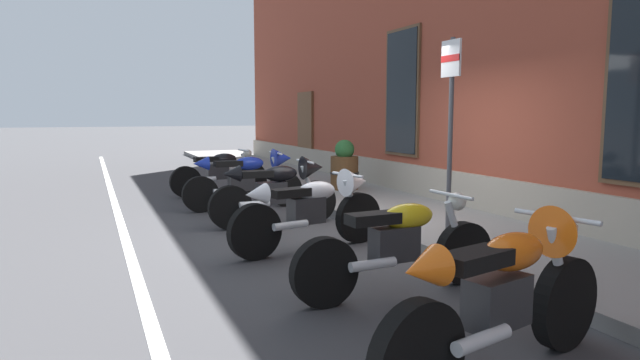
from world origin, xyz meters
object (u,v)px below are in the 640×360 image
object	(u,v)px
parking_sign	(451,110)
barrel_planter	(344,168)
motorcycle_white_sport	(315,207)
motorcycle_orange_sport	(510,289)
motorcycle_yellow_naked	(401,245)
motorcycle_black_sport	(279,188)
motorcycle_blue_sport	(249,177)
motorcycle_black_naked	(221,172)

from	to	relation	value
parking_sign	barrel_planter	xyz separation A→B (m)	(-4.48, 0.69, -1.14)
motorcycle_white_sport	motorcycle_orange_sport	world-z (taller)	motorcycle_orange_sport
motorcycle_white_sport	motorcycle_yellow_naked	size ratio (longest dim) A/B	1.00
motorcycle_black_sport	motorcycle_orange_sport	bearing A→B (deg)	-1.97
motorcycle_yellow_naked	barrel_planter	bearing A→B (deg)	159.47
motorcycle_orange_sport	parking_sign	distance (m)	3.60
motorcycle_black_sport	motorcycle_orange_sport	xyz separation A→B (m)	(5.12, -0.18, 0.01)
motorcycle_blue_sport	motorcycle_white_sport	world-z (taller)	motorcycle_blue_sport
parking_sign	motorcycle_blue_sport	bearing A→B (deg)	-157.80
motorcycle_white_sport	parking_sign	bearing A→B (deg)	70.68
motorcycle_white_sport	parking_sign	world-z (taller)	parking_sign
parking_sign	motorcycle_white_sport	bearing A→B (deg)	-109.32
motorcycle_black_naked	motorcycle_blue_sport	bearing A→B (deg)	2.88
parking_sign	barrel_planter	distance (m)	4.67
motorcycle_black_naked	parking_sign	distance (m)	5.94
motorcycle_black_sport	parking_sign	world-z (taller)	parking_sign
motorcycle_yellow_naked	parking_sign	bearing A→B (deg)	131.84
motorcycle_blue_sport	motorcycle_yellow_naked	world-z (taller)	motorcycle_blue_sport
motorcycle_white_sport	barrel_planter	bearing A→B (deg)	150.11
motorcycle_white_sport	motorcycle_orange_sport	xyz separation A→B (m)	(3.52, -0.11, 0.03)
motorcycle_black_sport	barrel_planter	distance (m)	3.20
motorcycle_black_sport	barrel_planter	bearing A→B (deg)	136.71
motorcycle_white_sport	parking_sign	distance (m)	2.04
motorcycle_black_naked	motorcycle_black_sport	bearing A→B (deg)	2.02
motorcycle_black_naked	motorcycle_black_sport	xyz separation A→B (m)	(3.43, 0.12, 0.09)
motorcycle_black_naked	barrel_planter	bearing A→B (deg)	64.57
motorcycle_black_sport	motorcycle_yellow_naked	distance (m)	3.48
motorcycle_black_sport	motorcycle_blue_sport	bearing A→B (deg)	-178.98
barrel_planter	motorcycle_orange_sport	bearing A→B (deg)	-17.63
motorcycle_black_sport	motorcycle_orange_sport	world-z (taller)	motorcycle_orange_sport
motorcycle_white_sport	barrel_planter	size ratio (longest dim) A/B	2.13
motorcycle_black_sport	motorcycle_yellow_naked	bearing A→B (deg)	0.28
motorcycle_yellow_naked	parking_sign	size ratio (longest dim) A/B	0.88
motorcycle_yellow_naked	motorcycle_black_naked	bearing A→B (deg)	-178.85
motorcycle_yellow_naked	motorcycle_black_sport	bearing A→B (deg)	-179.72
motorcycle_yellow_naked	motorcycle_orange_sport	xyz separation A→B (m)	(1.64, -0.19, 0.11)
motorcycle_yellow_naked	barrel_planter	distance (m)	6.20
motorcycle_black_sport	motorcycle_white_sport	world-z (taller)	motorcycle_black_sport
motorcycle_black_sport	motorcycle_yellow_naked	xyz separation A→B (m)	(3.48, 0.02, -0.10)
motorcycle_orange_sport	barrel_planter	bearing A→B (deg)	162.37
parking_sign	motorcycle_yellow_naked	bearing A→B (deg)	-48.16
motorcycle_blue_sport	motorcycle_orange_sport	world-z (taller)	motorcycle_orange_sport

